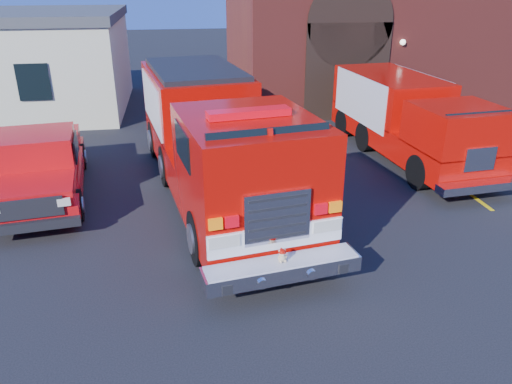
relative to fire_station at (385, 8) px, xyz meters
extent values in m
plane|color=black|center=(-8.99, -13.98, -4.25)|extent=(100.00, 100.00, 0.00)
cube|color=yellow|center=(-2.49, -12.98, -4.25)|extent=(0.12, 3.00, 0.01)
cube|color=yellow|center=(-2.49, -9.98, -4.25)|extent=(0.12, 3.00, 0.01)
cube|color=yellow|center=(-2.49, -6.98, -4.25)|extent=(0.12, 3.00, 0.01)
cube|color=maroon|center=(0.01, 0.02, -0.25)|extent=(15.00, 10.00, 8.00)
cube|color=black|center=(-3.49, -5.00, -2.25)|extent=(3.60, 0.12, 4.00)
cylinder|color=black|center=(-3.49, -5.00, -0.25)|extent=(3.60, 0.12, 3.60)
cube|color=beige|center=(-17.99, -0.98, -2.25)|extent=(10.00, 8.00, 4.00)
cube|color=black|center=(-15.99, -5.01, -2.25)|extent=(1.20, 0.10, 1.40)
cylinder|color=black|center=(-10.30, -15.82, -3.65)|extent=(0.56, 1.25, 1.20)
cylinder|color=black|center=(-7.92, -15.46, -3.65)|extent=(0.56, 1.25, 1.20)
cube|color=#B90A05|center=(-9.64, -12.18, -3.32)|extent=(4.19, 10.14, 0.98)
cube|color=#B90A05|center=(-10.02, -9.70, -2.07)|extent=(3.43, 5.17, 1.75)
cube|color=#B90A05|center=(-9.16, -15.32, -2.01)|extent=(3.23, 3.87, 1.64)
cube|color=black|center=(-8.95, -16.67, -1.57)|extent=(2.39, 0.45, 1.03)
cube|color=red|center=(-9.16, -15.32, -1.10)|extent=(1.79, 0.63, 0.15)
cube|color=white|center=(-8.89, -17.07, -3.10)|extent=(2.71, 0.48, 0.48)
cube|color=silver|center=(-8.89, -17.08, -2.67)|extent=(1.31, 0.26, 1.03)
cube|color=silver|center=(-8.85, -17.37, -3.62)|extent=(3.12, 1.06, 0.31)
cube|color=#B7B7BF|center=(-11.38, -9.91, -2.07)|extent=(0.64, 3.90, 1.42)
cube|color=#B7B7BF|center=(-8.66, -9.49, -2.07)|extent=(0.64, 3.90, 1.42)
sphere|color=tan|center=(-8.85, -17.37, -3.38)|extent=(0.18, 0.18, 0.15)
sphere|color=tan|center=(-8.84, -17.38, -3.27)|extent=(0.14, 0.14, 0.12)
sphere|color=tan|center=(-8.89, -17.37, -3.22)|extent=(0.05, 0.05, 0.05)
sphere|color=tan|center=(-8.80, -17.35, -3.22)|extent=(0.05, 0.05, 0.05)
ellipsoid|color=#BA0C04|center=(-8.85, -17.37, -3.23)|extent=(0.15, 0.15, 0.07)
cylinder|color=#BA0C04|center=(-8.84, -17.38, -3.24)|extent=(0.17, 0.17, 0.01)
cylinder|color=black|center=(-13.29, -13.30, -3.84)|extent=(0.40, 0.86, 0.83)
cube|color=red|center=(-14.45, -11.51, -3.68)|extent=(2.80, 5.94, 0.47)
cube|color=red|center=(-14.19, -13.52, -3.26)|extent=(2.10, 1.79, 0.36)
cube|color=red|center=(-14.41, -11.82, -2.85)|extent=(2.14, 2.10, 1.04)
cube|color=red|center=(-14.66, -9.86, -3.26)|extent=(2.18, 2.41, 0.57)
cube|color=black|center=(-14.07, -14.43, -3.78)|extent=(2.12, 0.42, 0.23)
cylinder|color=black|center=(-3.78, -12.73, -3.74)|extent=(0.42, 1.05, 1.03)
cylinder|color=black|center=(-1.73, -12.54, -3.74)|extent=(0.42, 1.05, 1.03)
cube|color=#B90A05|center=(-2.99, -10.03, -3.46)|extent=(2.99, 7.66, 0.84)
cube|color=#B90A05|center=(-3.11, -8.63, -2.38)|extent=(2.74, 4.87, 1.40)
cube|color=#B90A05|center=(-2.76, -12.64, -2.48)|extent=(2.53, 2.44, 1.22)
cube|color=#B7B7BF|center=(-4.29, -8.73, -2.48)|extent=(0.39, 3.92, 1.59)
cube|color=#B7B7BF|center=(-1.94, -8.52, -2.48)|extent=(0.39, 3.92, 1.59)
cube|color=silver|center=(-2.64, -13.99, -3.74)|extent=(2.55, 0.64, 0.23)
camera|label=1|loc=(-10.61, -25.29, 1.51)|focal=35.00mm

